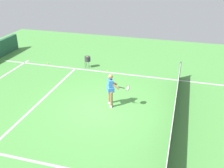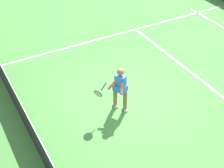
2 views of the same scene
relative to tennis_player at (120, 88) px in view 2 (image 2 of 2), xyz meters
The scene contains 5 objects.
ground_plane 1.00m from the tennis_player, 47.21° to the right, with size 23.47×23.47×0.00m, color #4C9342.
service_line_marking 3.47m from the tennis_player, 83.92° to the right, with size 7.98×0.10×0.01m, color white.
sideline_right_marking 4.44m from the tennis_player, ahead, with size 0.10×16.06×0.01m, color white.
court_net 2.93m from the tennis_player, 82.94° to the left, with size 8.66×0.08×0.99m.
tennis_player is the anchor object (origin of this frame).
Camera 2 is at (-7.46, 4.57, 7.20)m, focal length 54.53 mm.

